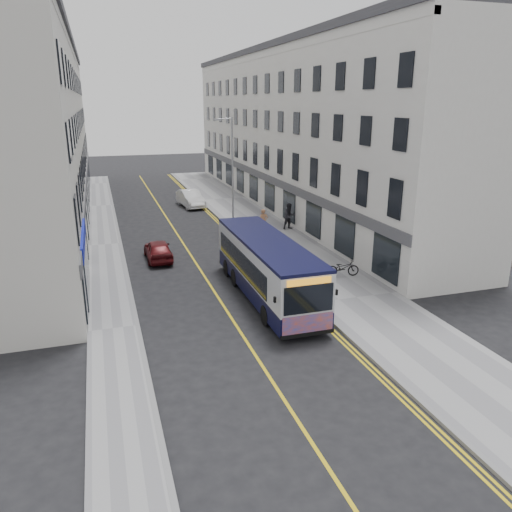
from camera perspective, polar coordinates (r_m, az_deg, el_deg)
ground at (r=23.33m, az=-3.77°, el=-5.65°), size 140.00×140.00×0.00m
pavement_east at (r=35.92m, az=1.31°, el=2.75°), size 4.50×64.00×0.12m
pavement_west at (r=34.11m, az=-16.89°, el=1.20°), size 2.00×64.00×0.12m
kerb_east at (r=35.28m, az=-2.16°, el=2.48°), size 0.18×64.00×0.13m
kerb_west at (r=34.13m, az=-15.22°, el=1.36°), size 0.18×64.00×0.13m
road_centre_line at (r=34.49m, az=-8.58°, el=1.84°), size 0.12×64.00×0.01m
road_dbl_yellow_inner at (r=35.18m, az=-2.86°, el=2.33°), size 0.10×64.00×0.01m
road_dbl_yellow_outer at (r=35.23m, az=-2.55°, el=2.35°), size 0.10×64.00×0.01m
terrace_east at (r=45.10m, az=4.08°, el=13.98°), size 6.00×46.00×13.00m
terrace_west at (r=42.17m, az=-23.52°, el=12.41°), size 6.00×46.00×13.00m
streetlamp at (r=36.39m, az=-2.83°, el=9.86°), size 1.32×0.18×8.00m
city_bus at (r=23.66m, az=1.24°, el=-1.19°), size 2.33×9.96×2.89m
bicycle at (r=26.98m, az=9.88°, el=-1.33°), size 1.85×0.97×0.92m
pedestrian_near at (r=35.14m, az=0.87°, el=3.98°), size 0.71×0.55×1.73m
pedestrian_far at (r=36.43m, az=3.84°, el=4.57°), size 1.05×0.88×1.91m
car_white at (r=45.24m, az=-7.48°, el=6.53°), size 2.04×4.62×1.47m
car_maroon at (r=30.19m, az=-11.11°, el=0.69°), size 1.48×3.65×1.24m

